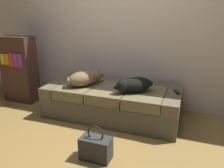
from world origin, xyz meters
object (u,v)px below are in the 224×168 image
object	(u,v)px
couch	(113,101)
dog_dark	(134,85)
handbag	(96,148)
bookshelf	(20,69)
dog_tan	(86,78)
tv_remote	(177,92)

from	to	relation	value
couch	dog_dark	size ratio (longest dim) A/B	3.76
handbag	dog_dark	bearing A→B (deg)	81.09
dog_dark	bookshelf	size ratio (longest dim) A/B	0.46
dog_tan	tv_remote	bearing A→B (deg)	5.19
couch	tv_remote	bearing A→B (deg)	2.36
couch	dog_dark	xyz separation A→B (m)	(0.34, -0.13, 0.33)
bookshelf	handbag	bearing A→B (deg)	-29.57
dog_dark	bookshelf	world-z (taller)	bookshelf
dog_dark	tv_remote	distance (m)	0.57
dog_dark	handbag	distance (m)	1.03
couch	dog_tan	xyz separation A→B (m)	(-0.40, -0.08, 0.34)
couch	handbag	size ratio (longest dim) A/B	5.05
couch	dog_dark	world-z (taller)	dog_dark
dog_dark	handbag	world-z (taller)	dog_dark
tv_remote	handbag	distance (m)	1.34
dog_dark	tv_remote	size ratio (longest dim) A/B	3.39
dog_dark	handbag	size ratio (longest dim) A/B	1.34
couch	bookshelf	world-z (taller)	bookshelf
couch	handbag	xyz separation A→B (m)	(0.20, -1.06, -0.10)
couch	bookshelf	size ratio (longest dim) A/B	1.74
couch	tv_remote	world-z (taller)	tv_remote
handbag	couch	bearing A→B (deg)	100.55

